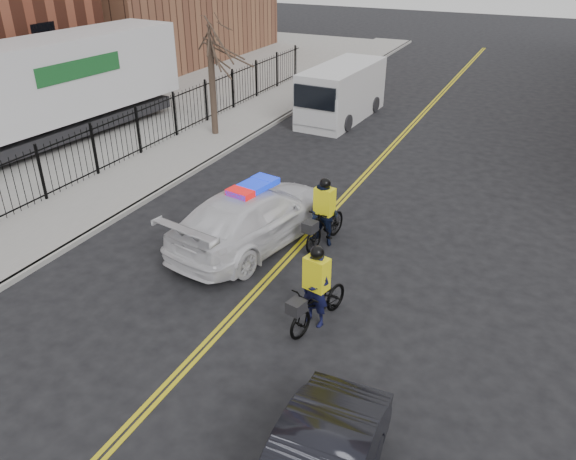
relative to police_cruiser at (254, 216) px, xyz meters
The scene contains 13 objects.
ground 2.66m from the police_cruiser, 59.08° to the right, with size 120.00×120.00×0.00m, color black.
center_line_left 6.03m from the police_cruiser, 78.29° to the left, with size 0.10×60.00×0.01m, color gold.
center_line_right 6.06m from the police_cruiser, 76.80° to the left, with size 0.10×60.00×0.01m, color gold.
sidewalk 8.56m from the police_cruiser, 136.73° to the left, with size 3.00×60.00×0.15m, color gray.
curb 7.55m from the police_cruiser, 128.86° to the left, with size 0.20×60.00×0.15m, color gray.
iron_fence 9.68m from the police_cruiser, 142.83° to the left, with size 0.12×28.00×2.00m, color black, non-canonical shape.
lot_pad 17.72m from the police_cruiser, 160.72° to the left, with size 18.00×60.00×0.02m, color gray.
street_tree 10.41m from the police_cruiser, 128.81° to the left, with size 3.20×3.20×4.80m.
police_cruiser is the anchor object (origin of this frame).
cargo_van 12.96m from the police_cruiser, 99.86° to the left, with size 2.61×6.23×2.56m.
semi_trailer 12.74m from the police_cruiser, 163.21° to the left, with size 4.01×14.13×4.34m.
cyclist_near 4.24m from the police_cruiser, 41.77° to the right, with size 1.18×2.21×2.06m.
cyclist_far 2.03m from the police_cruiser, 23.27° to the left, with size 1.03×2.12×2.08m.
Camera 1 is at (5.92, -10.58, 8.16)m, focal length 35.00 mm.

